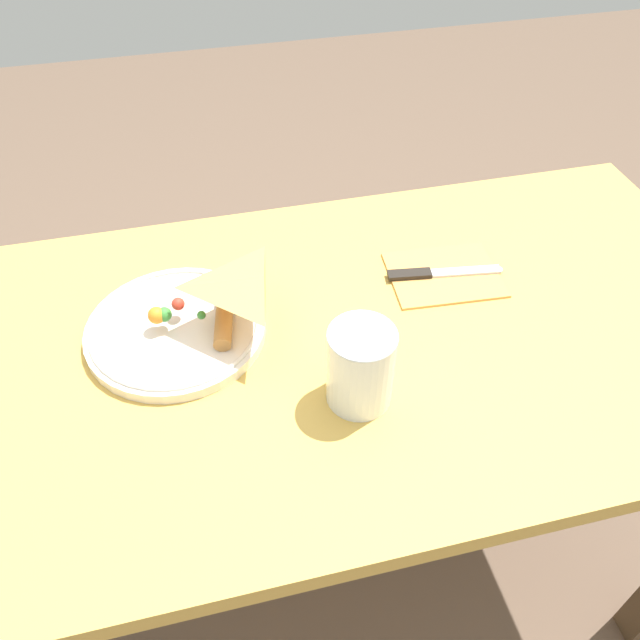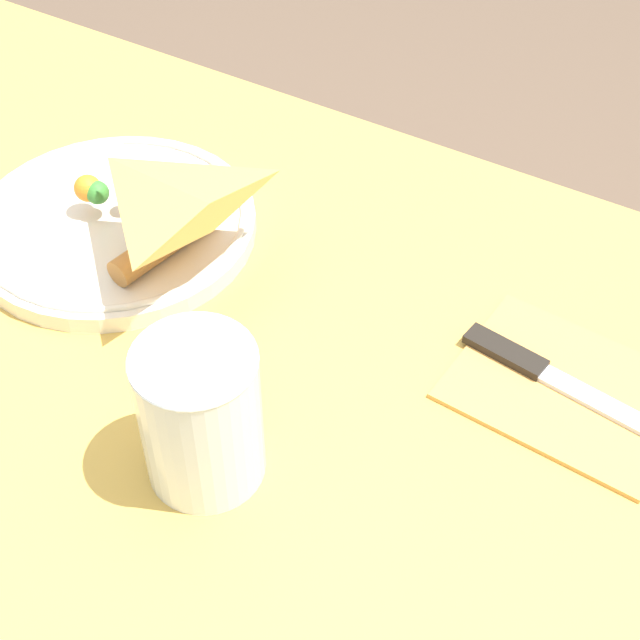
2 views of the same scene
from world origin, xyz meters
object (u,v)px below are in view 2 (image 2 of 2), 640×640
plate_pizza (116,222)px  butter_knife (558,380)px  milk_glass (201,418)px  dining_table (282,450)px  napkin_folded (567,389)px

plate_pizza → butter_knife: plate_pizza is taller
milk_glass → dining_table: bearing=95.4°
dining_table → butter_knife: 0.25m
plate_pizza → napkin_folded: plate_pizza is taller
napkin_folded → butter_knife: butter_knife is taller
dining_table → napkin_folded: napkin_folded is taller
butter_knife → napkin_folded: bearing=-0.0°
dining_table → napkin_folded: size_ratio=7.27×
dining_table → butter_knife: butter_knife is taller
plate_pizza → napkin_folded: size_ratio=1.42×
milk_glass → napkin_folded: 0.28m
dining_table → butter_knife: (0.20, 0.09, 0.12)m
dining_table → plate_pizza: plate_pizza is taller
dining_table → milk_glass: bearing=-84.6°
milk_glass → butter_knife: size_ratio=0.63×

